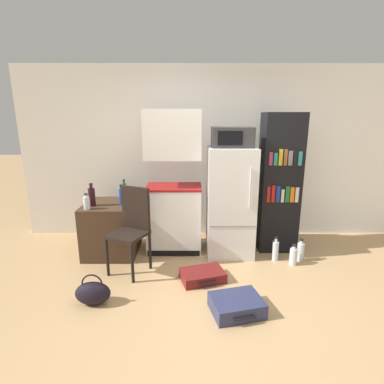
{
  "coord_description": "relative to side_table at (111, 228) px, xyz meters",
  "views": [
    {
      "loc": [
        -0.37,
        -2.65,
        1.88
      ],
      "look_at": [
        -0.36,
        0.85,
        0.98
      ],
      "focal_mm": 28.0,
      "sensor_mm": 36.0,
      "label": 1
    }
  ],
  "objects": [
    {
      "name": "ground_plane",
      "position": [
        1.49,
        -1.25,
        -0.36
      ],
      "size": [
        24.0,
        24.0,
        0.0
      ],
      "primitive_type": "plane",
      "color": "tan"
    },
    {
      "name": "wall_back",
      "position": [
        1.69,
        0.75,
        0.94
      ],
      "size": [
        6.4,
        0.1,
        2.6
      ],
      "color": "white",
      "rests_on": "ground_plane"
    },
    {
      "name": "side_table",
      "position": [
        0.0,
        0.0,
        0.0
      ],
      "size": [
        0.69,
        0.71,
        0.72
      ],
      "color": "#422D1E",
      "rests_on": "ground_plane"
    },
    {
      "name": "kitchen_hutch",
      "position": [
        0.86,
        0.11,
        0.54
      ],
      "size": [
        0.76,
        0.49,
        1.96
      ],
      "color": "white",
      "rests_on": "ground_plane"
    },
    {
      "name": "refrigerator",
      "position": [
        1.63,
        0.03,
        0.38
      ],
      "size": [
        0.62,
        0.67,
        1.48
      ],
      "color": "white",
      "rests_on": "ground_plane"
    },
    {
      "name": "microwave",
      "position": [
        1.63,
        0.03,
        1.25
      ],
      "size": [
        0.53,
        0.39,
        0.26
      ],
      "color": "#333333",
      "rests_on": "refrigerator"
    },
    {
      "name": "bookshelf",
      "position": [
        2.32,
        0.16,
        0.6
      ],
      "size": [
        0.53,
        0.41,
        1.92
      ],
      "color": "black",
      "rests_on": "ground_plane"
    },
    {
      "name": "bottle_green_tall",
      "position": [
        0.15,
        0.24,
        0.48
      ],
      "size": [
        0.06,
        0.06,
        0.28
      ],
      "color": "#1E6028",
      "rests_on": "side_table"
    },
    {
      "name": "bottle_clear_short",
      "position": [
        -0.22,
        -0.26,
        0.45
      ],
      "size": [
        0.08,
        0.08,
        0.21
      ],
      "color": "silver",
      "rests_on": "side_table"
    },
    {
      "name": "bottle_wine_dark",
      "position": [
        -0.2,
        -0.1,
        0.49
      ],
      "size": [
        0.09,
        0.09,
        0.3
      ],
      "color": "black",
      "rests_on": "side_table"
    },
    {
      "name": "bottle_blue_soda",
      "position": [
        0.17,
        -0.05,
        0.47
      ],
      "size": [
        0.06,
        0.06,
        0.27
      ],
      "color": "#1E47A3",
      "rests_on": "side_table"
    },
    {
      "name": "chair",
      "position": [
        0.39,
        -0.47,
        0.25
      ],
      "size": [
        0.53,
        0.53,
        1.04
      ],
      "rotation": [
        0.0,
        0.0,
        -0.44
      ],
      "color": "black",
      "rests_on": "ground_plane"
    },
    {
      "name": "suitcase_large_flat",
      "position": [
        1.55,
        -1.33,
        -0.28
      ],
      "size": [
        0.56,
        0.48,
        0.15
      ],
      "rotation": [
        0.0,
        0.0,
        0.24
      ],
      "color": "navy",
      "rests_on": "ground_plane"
    },
    {
      "name": "suitcase_small_flat",
      "position": [
        1.24,
        -0.74,
        -0.3
      ],
      "size": [
        0.57,
        0.45,
        0.12
      ],
      "rotation": [
        0.0,
        0.0,
        0.29
      ],
      "color": "maroon",
      "rests_on": "ground_plane"
    },
    {
      "name": "handbag",
      "position": [
        0.1,
        -1.2,
        -0.23
      ],
      "size": [
        0.36,
        0.2,
        0.33
      ],
      "color": "black",
      "rests_on": "ground_plane"
    },
    {
      "name": "water_bottle_front",
      "position": [
        2.55,
        -0.26,
        -0.23
      ],
      "size": [
        0.09,
        0.09,
        0.31
      ],
      "color": "silver",
      "rests_on": "ground_plane"
    },
    {
      "name": "water_bottle_middle",
      "position": [
        2.42,
        -0.37,
        -0.24
      ],
      "size": [
        0.1,
        0.1,
        0.28
      ],
      "color": "silver",
      "rests_on": "ground_plane"
    },
    {
      "name": "water_bottle_back",
      "position": [
        2.22,
        -0.24,
        -0.22
      ],
      "size": [
        0.08,
        0.08,
        0.34
      ],
      "color": "silver",
      "rests_on": "ground_plane"
    }
  ]
}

